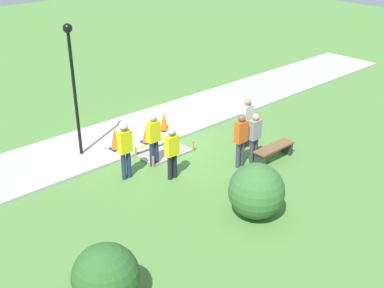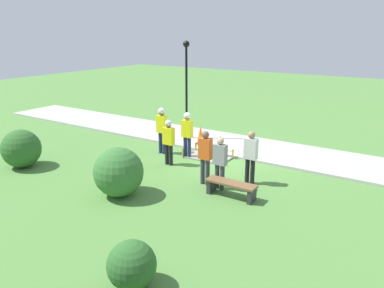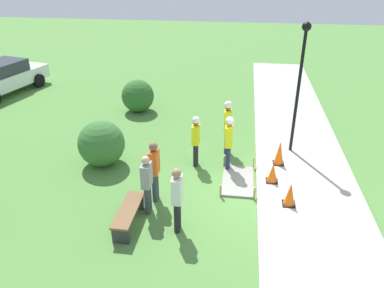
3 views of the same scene
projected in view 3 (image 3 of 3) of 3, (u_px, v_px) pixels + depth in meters
name	position (u px, v px, depth m)	size (l,w,h in m)	color
ground_plane	(256.00, 194.00, 10.51)	(60.00, 60.00, 0.00)	#51843D
sidewalk	(310.00, 196.00, 10.31)	(28.00, 2.90, 0.10)	#ADAAA3
wet_concrete_patch	(238.00, 181.00, 11.05)	(1.72, 0.97, 0.38)	gray
traffic_cone_near_patch	(290.00, 194.00, 9.75)	(0.34, 0.34, 0.65)	black
traffic_cone_far_patch	(273.00, 173.00, 10.77)	(0.34, 0.34, 0.59)	black
traffic_cone_sidewalk_edge	(279.00, 153.00, 11.65)	(0.34, 0.34, 0.78)	black
park_bench	(129.00, 214.00, 9.17)	(1.52, 0.44, 0.47)	#2D2D33
worker_supervisor	(228.00, 122.00, 12.23)	(0.40, 0.27, 1.84)	navy
worker_assistant	(196.00, 137.00, 11.52)	(0.40, 0.24, 1.67)	black
worker_trainee	(229.00, 139.00, 11.25)	(0.40, 0.25, 1.76)	navy
bystander_in_orange_shirt	(154.00, 168.00, 9.83)	(0.40, 0.23, 1.74)	#383D47
bystander_in_gray_shirt	(177.00, 196.00, 8.70)	(0.40, 0.23, 1.71)	black
bystander_in_white_shirt	(147.00, 182.00, 9.37)	(0.40, 0.22, 1.63)	#383D47
lamppost_near	(301.00, 71.00, 11.43)	(0.28, 0.28, 4.18)	black
parked_car_white	(1.00, 78.00, 17.74)	(4.89, 2.74, 1.51)	white
shrub_rounded_mid	(138.00, 96.00, 15.76)	(1.36, 1.36, 1.36)	#2D6028
shrub_rounded_far	(101.00, 144.00, 11.68)	(1.46, 1.46, 1.46)	#387033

